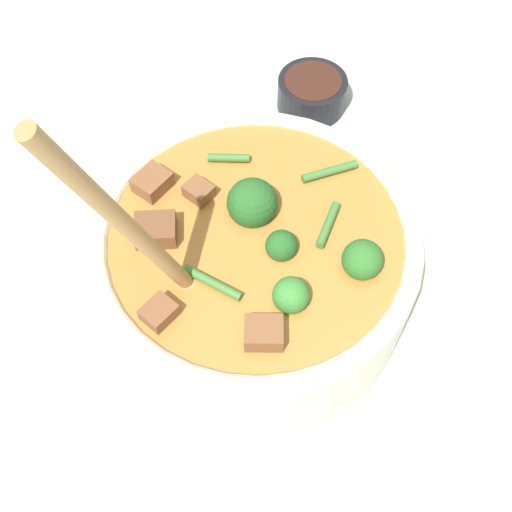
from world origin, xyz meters
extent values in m
plane|color=#ADBCAD|center=(0.00, 0.00, 0.00)|extent=(4.00, 4.00, 0.00)
cylinder|color=beige|center=(0.00, 0.00, 0.05)|extent=(0.27, 0.27, 0.10)
torus|color=beige|center=(0.00, 0.00, 0.10)|extent=(0.27, 0.27, 0.02)
cylinder|color=#B27533|center=(0.00, 0.00, 0.07)|extent=(0.24, 0.24, 0.06)
sphere|color=#387F33|center=(0.00, 0.06, 0.11)|extent=(0.03, 0.03, 0.03)
cylinder|color=#6B9956|center=(0.00, 0.06, 0.09)|extent=(0.01, 0.01, 0.01)
sphere|color=#235B23|center=(-0.01, -0.02, 0.11)|extent=(0.04, 0.04, 0.04)
cylinder|color=#6B9956|center=(-0.01, -0.02, 0.08)|extent=(0.01, 0.01, 0.02)
sphere|color=#2D6B28|center=(-0.06, 0.06, 0.11)|extent=(0.03, 0.03, 0.03)
cylinder|color=#6B9956|center=(-0.06, 0.06, 0.09)|extent=(0.01, 0.01, 0.01)
sphere|color=#235B23|center=(-0.01, 0.02, 0.11)|extent=(0.03, 0.03, 0.03)
cylinder|color=#6B9956|center=(-0.01, 0.02, 0.09)|extent=(0.01, 0.01, 0.01)
cube|color=brown|center=(0.09, 0.04, 0.11)|extent=(0.03, 0.03, 0.02)
cube|color=brown|center=(0.07, -0.03, 0.11)|extent=(0.04, 0.04, 0.02)
cube|color=brown|center=(0.03, -0.05, 0.11)|extent=(0.03, 0.03, 0.02)
cube|color=brown|center=(0.06, -0.08, 0.11)|extent=(0.04, 0.04, 0.02)
cube|color=brown|center=(0.03, 0.08, 0.11)|extent=(0.04, 0.03, 0.02)
cylinder|color=#3D7533|center=(0.05, 0.03, 0.11)|extent=(0.04, 0.04, 0.01)
cylinder|color=#3D7533|center=(-0.08, -0.03, 0.11)|extent=(0.05, 0.01, 0.01)
cylinder|color=#3D7533|center=(-0.01, -0.08, 0.11)|extent=(0.04, 0.02, 0.01)
cylinder|color=#3D7533|center=(-0.06, 0.02, 0.11)|extent=(0.04, 0.04, 0.01)
ellipsoid|color=#A87A47|center=(0.07, 0.02, 0.10)|extent=(0.04, 0.03, 0.01)
cylinder|color=#A87A47|center=(0.10, 0.03, 0.20)|extent=(0.08, 0.03, 0.22)
cylinder|color=black|center=(-0.16, -0.20, 0.02)|extent=(0.08, 0.08, 0.04)
cylinder|color=#381E14|center=(-0.16, -0.20, 0.03)|extent=(0.06, 0.06, 0.01)
camera|label=1|loc=(0.11, 0.26, 0.53)|focal=45.00mm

